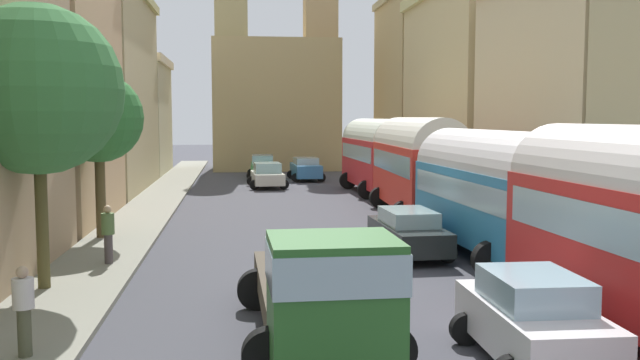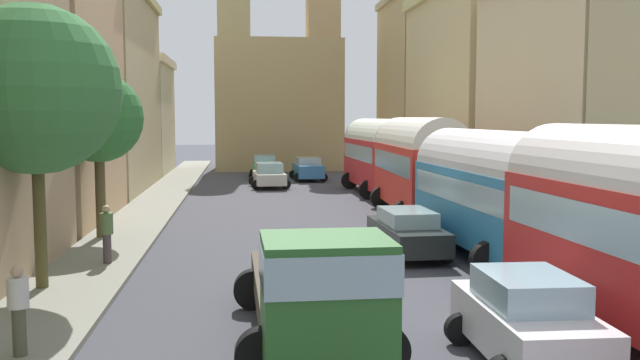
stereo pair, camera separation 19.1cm
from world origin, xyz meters
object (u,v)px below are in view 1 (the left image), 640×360
Objects in this scene: car_1 at (263,167)px; pedestrian_1 at (108,232)px; car_3 at (408,232)px; parked_bus_1 at (494,188)px; car_2 at (533,320)px; parked_bus_3 at (376,152)px; pedestrian_0 at (24,309)px; parked_bus_2 at (418,162)px; car_4 at (306,169)px; cargo_truck_0 at (320,287)px; car_0 at (267,175)px.

pedestrian_1 is (-5.42, -28.41, 0.21)m from car_1.
car_1 is at bearing 97.36° from car_3.
parked_bus_1 reaches higher than car_2.
parked_bus_3 is 1.98× the size of car_1.
pedestrian_0 is at bearing -136.27° from car_3.
pedestrian_0 reaches higher than car_3.
parked_bus_2 is 14.73m from pedestrian_1.
car_3 is 25.83m from car_4.
cargo_truck_0 is (-6.29, -7.89, -0.92)m from parked_bus_1.
cargo_truck_0 reaches higher than car_4.
pedestrian_1 is at bearing 89.77° from pedestrian_0.
cargo_truck_0 is at bearing -95.21° from car_4.
car_4 is at bearing 58.29° from car_0.
parked_bus_3 is at bearing 76.35° from cargo_truck_0.
car_3 is (-2.48, -17.29, -1.61)m from parked_bus_3.
parked_bus_2 reaches higher than parked_bus_3.
cargo_truck_0 is 4.01× the size of pedestrian_1.
car_1 reaches higher than car_2.
parked_bus_3 is 1.19× the size of cargo_truck_0.
car_2 is at bearing -95.71° from parked_bus_3.
cargo_truck_0 reaches higher than pedestrian_1.
car_2 is at bearing -16.93° from cargo_truck_0.
car_4 is (-3.15, 17.53, -1.58)m from parked_bus_2.
car_0 is at bearing 76.10° from pedestrian_1.
pedestrian_1 is at bearing -107.27° from car_4.
parked_bus_2 reaches higher than pedestrian_1.
parked_bus_2 is 2.10× the size of car_0.
cargo_truck_0 is at bearing -56.28° from pedestrian_1.
car_0 is (-5.98, 12.96, -1.62)m from parked_bus_2.
parked_bus_2 is 17.88m from car_4.
parked_bus_3 is at bearing 90.00° from parked_bus_1.
car_3 is at bearing -88.50° from car_4.
car_2 is (-2.70, -8.99, -1.34)m from parked_bus_1.
parked_bus_3 reaches higher than car_4.
car_4 reaches higher than car_3.
parked_bus_1 is 0.98× the size of parked_bus_3.
parked_bus_1 is 22.80m from car_0.
car_0 is 6.28m from car_1.
parked_bus_3 is 28.37m from pedestrian_0.
parked_bus_1 is 28.91m from car_1.
parked_bus_2 is 18.06m from cargo_truck_0.
cargo_truck_0 is at bearing 0.10° from pedestrian_0.
parked_bus_3 reaches higher than car_2.
car_1 reaches higher than car_4.
car_3 is 2.40× the size of pedestrian_1.
parked_bus_3 is at bearing 90.00° from parked_bus_2.
car_4 is at bearing 76.40° from pedestrian_0.
parked_bus_2 is 20.23m from car_1.
car_0 is 0.96× the size of car_4.
car_0 reaches higher than car_3.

